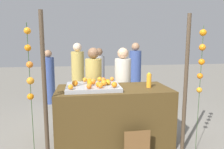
# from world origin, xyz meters

# --- Properties ---
(ground_plane) EXTENTS (24.00, 24.00, 0.00)m
(ground_plane) POSITION_xyz_m (0.00, 0.00, 0.00)
(ground_plane) COLOR gray
(stall_counter) EXTENTS (1.84, 0.88, 0.93)m
(stall_counter) POSITION_xyz_m (0.00, 0.00, 0.46)
(stall_counter) COLOR #4C3819
(stall_counter) RESTS_ON ground_plane
(orange_tray) EXTENTS (0.84, 0.69, 0.06)m
(orange_tray) POSITION_xyz_m (-0.33, 0.00, 0.96)
(orange_tray) COLOR #9EA0A5
(orange_tray) RESTS_ON stall_counter
(orange_0) EXTENTS (0.08, 0.08, 0.08)m
(orange_0) POSITION_xyz_m (-0.20, 0.30, 1.03)
(orange_0) COLOR orange
(orange_0) RESTS_ON orange_tray
(orange_1) EXTENTS (0.08, 0.08, 0.08)m
(orange_1) POSITION_xyz_m (-0.08, 0.08, 1.03)
(orange_1) COLOR orange
(orange_1) RESTS_ON orange_tray
(orange_2) EXTENTS (0.09, 0.09, 0.09)m
(orange_2) POSITION_xyz_m (-0.33, 0.05, 1.03)
(orange_2) COLOR orange
(orange_2) RESTS_ON orange_tray
(orange_3) EXTENTS (0.08, 0.08, 0.08)m
(orange_3) POSITION_xyz_m (-0.39, -0.08, 1.03)
(orange_3) COLOR orange
(orange_3) RESTS_ON orange_tray
(orange_4) EXTENTS (0.08, 0.08, 0.08)m
(orange_4) POSITION_xyz_m (-0.46, 0.29, 1.03)
(orange_4) COLOR orange
(orange_4) RESTS_ON orange_tray
(orange_5) EXTENTS (0.08, 0.08, 0.08)m
(orange_5) POSITION_xyz_m (-0.24, -0.26, 1.03)
(orange_5) COLOR orange
(orange_5) RESTS_ON orange_tray
(orange_6) EXTENTS (0.09, 0.09, 0.09)m
(orange_6) POSITION_xyz_m (-0.26, -0.18, 1.03)
(orange_6) COLOR orange
(orange_6) RESTS_ON orange_tray
(orange_7) EXTENTS (0.09, 0.09, 0.09)m
(orange_7) POSITION_xyz_m (-0.03, -0.25, 1.03)
(orange_7) COLOR orange
(orange_7) RESTS_ON orange_tray
(orange_8) EXTENTS (0.09, 0.09, 0.09)m
(orange_8) POSITION_xyz_m (-0.62, -0.04, 1.03)
(orange_8) COLOR orange
(orange_8) RESTS_ON orange_tray
(orange_9) EXTENTS (0.07, 0.07, 0.07)m
(orange_9) POSITION_xyz_m (0.02, 0.30, 1.02)
(orange_9) COLOR orange
(orange_9) RESTS_ON orange_tray
(orange_10) EXTENTS (0.08, 0.08, 0.08)m
(orange_10) POSITION_xyz_m (-0.67, -0.28, 1.03)
(orange_10) COLOR orange
(orange_10) RESTS_ON orange_tray
(orange_11) EXTENTS (0.08, 0.08, 0.08)m
(orange_11) POSITION_xyz_m (-0.09, -0.03, 1.03)
(orange_11) COLOR orange
(orange_11) RESTS_ON orange_tray
(orange_12) EXTENTS (0.09, 0.09, 0.09)m
(orange_12) POSITION_xyz_m (-0.17, -0.09, 1.03)
(orange_12) COLOR orange
(orange_12) RESTS_ON orange_tray
(orange_13) EXTENTS (0.08, 0.08, 0.08)m
(orange_13) POSITION_xyz_m (-0.41, -0.28, 1.03)
(orange_13) COLOR orange
(orange_13) RESTS_ON orange_tray
(orange_14) EXTENTS (0.09, 0.09, 0.09)m
(orange_14) POSITION_xyz_m (-0.38, 0.11, 1.03)
(orange_14) COLOR orange
(orange_14) RESTS_ON orange_tray
(orange_15) EXTENTS (0.09, 0.09, 0.09)m
(orange_15) POSITION_xyz_m (-0.14, 0.18, 1.03)
(orange_15) COLOR orange
(orange_15) RESTS_ON orange_tray
(juice_bottle) EXTENTS (0.08, 0.08, 0.24)m
(juice_bottle) POSITION_xyz_m (0.59, -0.05, 1.04)
(juice_bottle) COLOR orange
(juice_bottle) RESTS_ON stall_counter
(chalkboard_sign) EXTENTS (0.38, 0.03, 0.45)m
(chalkboard_sign) POSITION_xyz_m (0.25, -0.59, 0.21)
(chalkboard_sign) COLOR brown
(chalkboard_sign) RESTS_ON ground_plane
(vendor_left) EXTENTS (0.32, 0.32, 1.57)m
(vendor_left) POSITION_xyz_m (-0.28, 0.67, 0.73)
(vendor_left) COLOR tan
(vendor_left) RESTS_ON ground_plane
(vendor_right) EXTENTS (0.31, 0.31, 1.57)m
(vendor_right) POSITION_xyz_m (0.29, 0.64, 0.73)
(vendor_right) COLOR beige
(vendor_right) RESTS_ON ground_plane
(crowd_person_0) EXTENTS (0.33, 0.33, 1.67)m
(crowd_person_0) POSITION_xyz_m (-0.60, 2.18, 0.78)
(crowd_person_0) COLOR tan
(crowd_person_0) RESTS_ON ground_plane
(crowd_person_1) EXTENTS (0.31, 0.31, 1.53)m
(crowd_person_1) POSITION_xyz_m (-0.01, 2.41, 0.71)
(crowd_person_1) COLOR #99999E
(crowd_person_1) RESTS_ON ground_plane
(crowd_person_2) EXTENTS (0.34, 0.34, 1.68)m
(crowd_person_2) POSITION_xyz_m (1.02, 2.39, 0.78)
(crowd_person_2) COLOR #384C8C
(crowd_person_2) RESTS_ON ground_plane
(crowd_person_3) EXTENTS (0.30, 0.30, 1.48)m
(crowd_person_3) POSITION_xyz_m (-1.39, 2.48, 0.69)
(crowd_person_3) COLOR #384C8C
(crowd_person_3) RESTS_ON ground_plane
(canopy_post_left) EXTENTS (0.06, 0.06, 2.06)m
(canopy_post_left) POSITION_xyz_m (-1.00, -0.48, 1.03)
(canopy_post_left) COLOR #473828
(canopy_post_left) RESTS_ON ground_plane
(canopy_post_right) EXTENTS (0.06, 0.06, 2.06)m
(canopy_post_right) POSITION_xyz_m (1.00, -0.48, 1.03)
(canopy_post_right) COLOR #473828
(canopy_post_right) RESTS_ON ground_plane
(garland_strand_left) EXTENTS (0.10, 0.10, 1.90)m
(garland_strand_left) POSITION_xyz_m (-1.16, -0.51, 1.35)
(garland_strand_left) COLOR #2D4C23
(garland_strand_left) RESTS_ON ground_plane
(garland_strand_right) EXTENTS (0.10, 0.10, 1.90)m
(garland_strand_right) POSITION_xyz_m (1.22, -0.49, 1.42)
(garland_strand_right) COLOR #2D4C23
(garland_strand_right) RESTS_ON ground_plane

